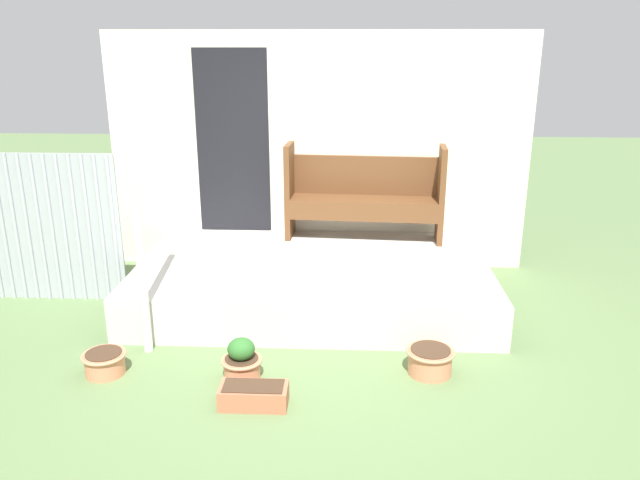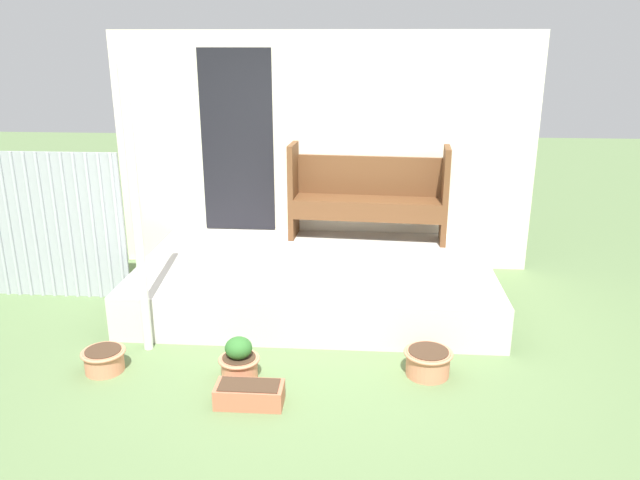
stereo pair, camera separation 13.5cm
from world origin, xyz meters
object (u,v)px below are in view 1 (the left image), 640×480
flower_pot_left (105,362)px  flower_pot_right (430,360)px  support_post (136,218)px  bench (364,192)px  flower_pot_middle (242,361)px  planter_box_rect (254,395)px

flower_pot_left → flower_pot_right: (2.55, 0.13, 0.01)m
support_post → bench: bearing=46.4°
flower_pot_middle → planter_box_rect: flower_pot_middle is taller
bench → flower_pot_middle: 2.66m
planter_box_rect → bench: bearing=72.9°
planter_box_rect → flower_pot_right: bearing=21.3°
flower_pot_left → planter_box_rect: (1.23, -0.39, -0.02)m
bench → flower_pot_middle: (-0.98, -2.34, -0.78)m
flower_pot_right → planter_box_rect: size_ratio=0.78×
flower_pot_middle → flower_pot_left: bearing=178.9°
flower_pot_middle → flower_pot_right: 1.47m
bench → flower_pot_right: bench is taller
flower_pot_right → planter_box_rect: flower_pot_right is taller
flower_pot_left → planter_box_rect: 1.29m
flower_pot_left → support_post: bearing=60.3°
support_post → planter_box_rect: bearing=-37.4°
support_post → flower_pot_left: 1.16m
support_post → planter_box_rect: (1.01, -0.77, -1.09)m
bench → flower_pot_right: 2.39m
flower_pot_left → flower_pot_middle: (1.09, -0.02, 0.05)m
support_post → flower_pot_left: bearing=-119.7°
flower_pot_left → flower_pot_right: size_ratio=0.90×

